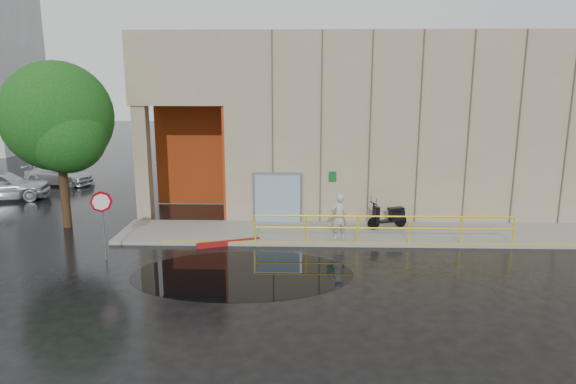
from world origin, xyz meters
The scene contains 12 objects.
ground centered at (0.00, 0.00, 0.00)m, with size 120.00×120.00×0.00m, color black.
sidewalk centered at (4.00, 4.50, 0.07)m, with size 20.00×3.00×0.15m, color gray.
building centered at (5.10, 10.98, 4.21)m, with size 20.00×10.17×8.00m.
guardrail centered at (4.25, 3.15, 0.68)m, with size 9.56×0.06×1.03m.
person centered at (2.63, 3.54, 1.03)m, with size 0.64×0.42×1.75m, color #B1B2B6.
scooter centered at (4.72, 5.04, 0.92)m, with size 1.77×1.09×1.34m.
stop_sign centered at (-5.50, 1.40, 1.78)m, with size 0.68×0.33×2.42m.
red_curb centered at (-1.50, 3.10, 0.09)m, with size 2.40×0.18×0.18m, color maroon.
puddle centered at (-0.65, 0.22, 0.00)m, with size 7.09×4.36×0.01m, color black.
car_a centered at (-14.15, 10.02, 0.79)m, with size 1.86×4.61×1.57m, color silver.
car_c centered at (-12.99, 14.00, 0.59)m, with size 1.64×4.04×1.17m, color silver.
tree_near centered at (-8.47, 5.21, 4.44)m, with size 4.40×4.40×6.82m.
Camera 1 is at (1.24, -15.13, 6.10)m, focal length 32.00 mm.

